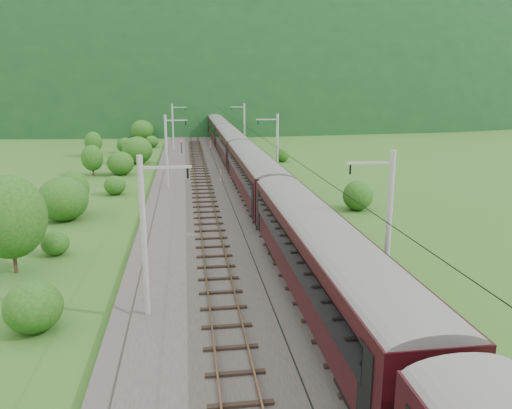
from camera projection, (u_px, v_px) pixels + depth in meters
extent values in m
plane|color=#2E541A|center=(270.00, 312.00, 25.91)|extent=(600.00, 600.00, 0.00)
cube|color=#38332D|center=(247.00, 248.00, 35.50)|extent=(14.00, 220.00, 0.30)
cube|color=brown|center=(203.00, 245.00, 35.00)|extent=(0.08, 220.00, 0.15)
cube|color=brown|center=(223.00, 244.00, 35.19)|extent=(0.08, 220.00, 0.15)
cube|color=black|center=(213.00, 247.00, 35.13)|extent=(2.40, 220.00, 0.12)
cube|color=brown|center=(270.00, 242.00, 35.65)|extent=(0.08, 220.00, 0.15)
cube|color=brown|center=(290.00, 242.00, 35.84)|extent=(0.08, 220.00, 0.15)
cube|color=black|center=(280.00, 244.00, 35.78)|extent=(2.40, 220.00, 0.12)
cylinder|color=gray|center=(144.00, 238.00, 24.06)|extent=(0.28, 0.28, 8.00)
cube|color=gray|center=(166.00, 167.00, 23.43)|extent=(2.40, 0.12, 0.12)
cylinder|color=black|center=(188.00, 173.00, 23.63)|extent=(0.10, 0.10, 0.50)
cylinder|color=gray|center=(166.00, 152.00, 54.87)|extent=(0.28, 0.28, 8.00)
cube|color=gray|center=(176.00, 120.00, 54.23)|extent=(2.40, 0.12, 0.12)
cylinder|color=black|center=(186.00, 123.00, 54.44)|extent=(0.10, 0.10, 0.50)
cylinder|color=gray|center=(173.00, 127.00, 85.68)|extent=(0.28, 0.28, 8.00)
cube|color=gray|center=(179.00, 107.00, 85.04)|extent=(2.40, 0.12, 0.12)
cylinder|color=black|center=(185.00, 109.00, 85.25)|extent=(0.10, 0.10, 0.50)
cylinder|color=gray|center=(176.00, 116.00, 116.48)|extent=(0.28, 0.28, 8.00)
cube|color=gray|center=(180.00, 101.00, 115.85)|extent=(2.40, 0.12, 0.12)
cylinder|color=black|center=(185.00, 103.00, 116.05)|extent=(0.10, 0.10, 0.50)
cylinder|color=gray|center=(178.00, 109.00, 147.29)|extent=(0.28, 0.28, 8.00)
cube|color=gray|center=(181.00, 98.00, 146.65)|extent=(2.40, 0.12, 0.12)
cylinder|color=black|center=(185.00, 99.00, 146.86)|extent=(0.10, 0.10, 0.50)
cylinder|color=gray|center=(389.00, 228.00, 25.74)|extent=(0.28, 0.28, 8.00)
cube|color=gray|center=(370.00, 163.00, 24.78)|extent=(2.40, 0.12, 0.12)
cylinder|color=black|center=(350.00, 169.00, 24.71)|extent=(0.10, 0.10, 0.50)
cylinder|color=gray|center=(277.00, 150.00, 56.54)|extent=(0.28, 0.28, 8.00)
cube|color=gray|center=(267.00, 119.00, 55.59)|extent=(2.40, 0.12, 0.12)
cylinder|color=black|center=(258.00, 122.00, 55.52)|extent=(0.10, 0.10, 0.50)
cylinder|color=gray|center=(244.00, 127.00, 87.35)|extent=(0.28, 0.28, 8.00)
cube|color=gray|center=(237.00, 107.00, 86.39)|extent=(2.40, 0.12, 0.12)
cylinder|color=black|center=(232.00, 109.00, 86.33)|extent=(0.10, 0.10, 0.50)
cylinder|color=gray|center=(229.00, 116.00, 118.16)|extent=(0.28, 0.28, 8.00)
cube|color=gray|center=(223.00, 101.00, 117.20)|extent=(2.40, 0.12, 0.12)
cylinder|color=black|center=(219.00, 102.00, 117.13)|extent=(0.10, 0.10, 0.50)
cylinder|color=gray|center=(219.00, 109.00, 148.96)|extent=(0.28, 0.28, 8.00)
cube|color=gray|center=(215.00, 98.00, 148.00)|extent=(2.40, 0.12, 0.12)
cylinder|color=black|center=(212.00, 99.00, 147.94)|extent=(0.10, 0.10, 0.50)
cylinder|color=black|center=(211.00, 152.00, 33.55)|extent=(0.03, 198.00, 0.03)
cylinder|color=black|center=(281.00, 150.00, 34.20)|extent=(0.03, 198.00, 0.03)
ellipsoid|color=black|center=(192.00, 106.00, 276.21)|extent=(504.00, 360.00, 244.00)
cube|color=black|center=(320.00, 257.00, 24.77)|extent=(3.12, 23.67, 3.23)
cylinder|color=slate|center=(321.00, 229.00, 24.43)|extent=(3.12, 23.56, 3.12)
cube|color=black|center=(289.00, 251.00, 24.47)|extent=(0.05, 20.83, 1.24)
cube|color=black|center=(351.00, 248.00, 24.89)|extent=(0.05, 20.83, 1.24)
cube|color=black|center=(381.00, 394.00, 17.28)|extent=(2.37, 3.44, 0.97)
cube|color=black|center=(287.00, 245.00, 33.24)|extent=(2.37, 3.44, 0.97)
cube|color=black|center=(254.00, 173.00, 48.30)|extent=(3.12, 23.67, 3.23)
cylinder|color=slate|center=(254.00, 158.00, 47.96)|extent=(3.12, 23.56, 3.12)
cube|color=black|center=(238.00, 169.00, 48.00)|extent=(0.05, 20.83, 1.24)
cube|color=black|center=(270.00, 169.00, 48.42)|extent=(0.05, 20.83, 1.24)
cube|color=black|center=(268.00, 215.00, 40.82)|extent=(2.37, 3.44, 0.97)
cube|color=black|center=(244.00, 179.00, 56.77)|extent=(2.37, 3.44, 0.97)
cube|color=black|center=(231.00, 144.00, 71.83)|extent=(3.12, 23.67, 3.23)
cylinder|color=slate|center=(231.00, 134.00, 71.49)|extent=(3.12, 23.56, 3.12)
cube|color=black|center=(220.00, 141.00, 71.53)|extent=(0.05, 20.83, 1.24)
cube|color=black|center=(242.00, 141.00, 71.96)|extent=(0.05, 20.83, 1.24)
cube|color=black|center=(237.00, 168.00, 64.35)|extent=(2.37, 3.44, 0.97)
cube|color=black|center=(227.00, 151.00, 80.30)|extent=(2.37, 3.44, 0.97)
cube|color=black|center=(220.00, 129.00, 95.37)|extent=(3.12, 23.67, 3.23)
cylinder|color=slate|center=(219.00, 122.00, 95.02)|extent=(3.12, 23.56, 3.12)
cube|color=black|center=(211.00, 127.00, 95.06)|extent=(0.05, 20.83, 1.24)
cube|color=black|center=(228.00, 127.00, 95.49)|extent=(0.05, 20.83, 1.24)
cube|color=black|center=(223.00, 145.00, 87.88)|extent=(2.37, 3.44, 0.97)
cube|color=black|center=(217.00, 136.00, 103.83)|extent=(2.37, 3.44, 0.97)
cube|color=black|center=(213.00, 120.00, 118.90)|extent=(3.12, 23.67, 3.23)
cylinder|color=slate|center=(212.00, 114.00, 118.56)|extent=(3.12, 23.56, 3.12)
cube|color=black|center=(206.00, 119.00, 118.59)|extent=(0.05, 20.83, 1.24)
cube|color=black|center=(219.00, 119.00, 119.02)|extent=(0.05, 20.83, 1.24)
cube|color=black|center=(215.00, 132.00, 111.41)|extent=(2.37, 3.44, 0.97)
cube|color=black|center=(211.00, 126.00, 127.37)|extent=(2.37, 3.44, 0.97)
cube|color=#14149E|center=(206.00, 113.00, 151.75)|extent=(3.12, 19.37, 3.23)
cylinder|color=slate|center=(206.00, 108.00, 151.41)|extent=(3.12, 19.27, 3.12)
cube|color=black|center=(201.00, 111.00, 151.45)|extent=(0.05, 17.05, 1.24)
cube|color=black|center=(212.00, 111.00, 151.88)|extent=(0.05, 17.05, 1.24)
cube|color=black|center=(208.00, 121.00, 145.72)|extent=(2.37, 3.44, 0.97)
cube|color=black|center=(206.00, 118.00, 158.77)|extent=(2.37, 3.44, 0.97)
cube|color=yellow|center=(205.00, 112.00, 160.93)|extent=(3.18, 0.50, 2.91)
cube|color=yellow|center=(208.00, 115.00, 142.67)|extent=(3.18, 0.50, 2.91)
cube|color=black|center=(206.00, 105.00, 154.12)|extent=(0.08, 1.60, 0.97)
cylinder|color=red|center=(221.00, 176.00, 58.73)|extent=(0.15, 0.15, 1.43)
cylinder|color=red|center=(211.00, 144.00, 89.61)|extent=(0.15, 0.15, 1.38)
cylinder|color=black|center=(181.00, 147.00, 83.40)|extent=(0.13, 0.13, 1.87)
sphere|color=red|center=(181.00, 142.00, 83.17)|extent=(0.22, 0.22, 0.22)
ellipsoid|color=#134311|center=(33.00, 307.00, 23.61)|extent=(2.74, 2.74, 2.46)
ellipsoid|color=#134311|center=(55.00, 243.00, 34.34)|extent=(1.90, 1.90, 1.71)
ellipsoid|color=#134311|center=(63.00, 199.00, 42.85)|extent=(4.26, 4.26, 3.83)
ellipsoid|color=#134311|center=(115.00, 185.00, 53.13)|extent=(2.28, 2.28, 2.05)
ellipsoid|color=#134311|center=(121.00, 163.00, 64.68)|extent=(3.40, 3.40, 3.06)
ellipsoid|color=#134311|center=(137.00, 150.00, 73.78)|extent=(4.49, 4.49, 4.04)
ellipsoid|color=#134311|center=(125.00, 145.00, 85.52)|extent=(2.95, 2.95, 2.65)
ellipsoid|color=#134311|center=(152.00, 142.00, 92.85)|extent=(2.48, 2.48, 2.23)
ellipsoid|color=#134311|center=(142.00, 130.00, 105.17)|extent=(4.72, 4.72, 4.24)
ellipsoid|color=#134311|center=(140.00, 128.00, 113.41)|extent=(4.30, 4.30, 3.87)
cylinder|color=black|center=(13.00, 247.00, 30.86)|extent=(0.24, 0.24, 3.38)
ellipsoid|color=#134311|center=(10.00, 217.00, 30.40)|extent=(4.35, 4.35, 5.22)
cylinder|color=black|center=(75.00, 202.00, 45.27)|extent=(0.24, 0.24, 2.17)
ellipsoid|color=#134311|center=(73.00, 189.00, 44.98)|extent=(2.79, 2.79, 3.34)
cylinder|color=black|center=(93.00, 167.00, 64.30)|extent=(0.24, 0.24, 2.16)
ellipsoid|color=#134311|center=(92.00, 158.00, 64.01)|extent=(2.78, 2.78, 3.33)
cylinder|color=black|center=(94.00, 150.00, 81.56)|extent=(0.24, 0.24, 2.18)
ellipsoid|color=#134311|center=(93.00, 142.00, 81.27)|extent=(2.80, 2.80, 3.37)
ellipsoid|color=#134311|center=(358.00, 197.00, 46.55)|extent=(2.81, 2.81, 2.53)
ellipsoid|color=#134311|center=(282.00, 156.00, 75.71)|extent=(2.01, 2.01, 1.81)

